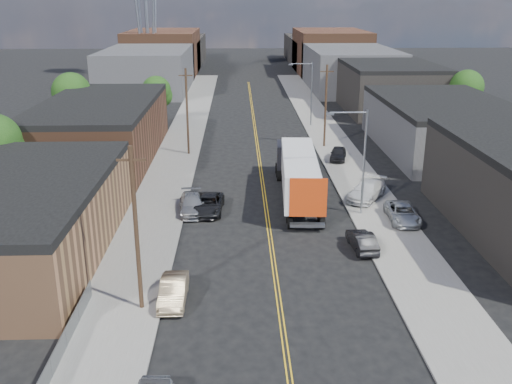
{
  "coord_description": "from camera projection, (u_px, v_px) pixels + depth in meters",
  "views": [
    {
      "loc": [
        -2.38,
        -19.95,
        17.59
      ],
      "look_at": [
        -0.97,
        23.94,
        2.5
      ],
      "focal_mm": 40.0,
      "sensor_mm": 36.0,
      "label": 1
    }
  ],
  "objects": [
    {
      "name": "streetlight_near",
      "position": [
        360.0,
        154.0,
        46.77
      ],
      "size": [
        3.39,
        0.25,
        9.0
      ],
      "color": "gray",
      "rests_on": "ground"
    },
    {
      "name": "ground",
      "position": [
        255.0,
        127.0,
        81.35
      ],
      "size": [
        260.0,
        260.0,
        0.0
      ],
      "primitive_type": "plane",
      "color": "black",
      "rests_on": "ground"
    },
    {
      "name": "skyline_left_b",
      "position": [
        163.0,
        52.0,
        135.84
      ],
      "size": [
        16.0,
        26.0,
        10.0
      ],
      "primitive_type": "cube",
      "color": "#4F301F",
      "rests_on": "ground"
    },
    {
      "name": "industrial_right_b",
      "position": [
        443.0,
        126.0,
        67.8
      ],
      "size": [
        14.0,
        24.0,
        6.1
      ],
      "color": "#323234",
      "rests_on": "ground"
    },
    {
      "name": "warehouse_tan",
      "position": [
        18.0,
        218.0,
        40.2
      ],
      "size": [
        12.0,
        22.0,
        5.6
      ],
      "color": "#8B5F40",
      "rests_on": "ground"
    },
    {
      "name": "car_left_d",
      "position": [
        192.0,
        204.0,
        48.78
      ],
      "size": [
        2.61,
        5.33,
        1.49
      ],
      "primitive_type": "imported",
      "rotation": [
        0.0,
        0.0,
        0.1
      ],
      "color": "gray",
      "rests_on": "ground"
    },
    {
      "name": "car_right_lot_a",
      "position": [
        403.0,
        213.0,
        46.52
      ],
      "size": [
        2.57,
        5.15,
        1.4
      ],
      "primitive_type": "imported",
      "rotation": [
        0.0,
        0.0,
        -0.05
      ],
      "color": "#AEB1B3",
      "rests_on": "sidewalk_right"
    },
    {
      "name": "tree_left_far",
      "position": [
        157.0,
        93.0,
        81.34
      ],
      "size": [
        4.35,
        4.2,
        6.97
      ],
      "color": "black",
      "rests_on": "ground"
    },
    {
      "name": "car_right_lot_c",
      "position": [
        338.0,
        153.0,
        64.09
      ],
      "size": [
        2.61,
        4.48,
        1.43
      ],
      "primitive_type": "imported",
      "rotation": [
        0.0,
        0.0,
        -0.23
      ],
      "color": "black",
      "rests_on": "sidewalk_right"
    },
    {
      "name": "tree_right_far",
      "position": [
        467.0,
        89.0,
        80.59
      ],
      "size": [
        4.85,
        4.76,
        7.91
      ],
      "color": "black",
      "rests_on": "ground"
    },
    {
      "name": "semi_truck",
      "position": [
        297.0,
        171.0,
        52.0
      ],
      "size": [
        3.65,
        17.12,
        4.45
      ],
      "rotation": [
        0.0,
        0.0,
        -0.06
      ],
      "color": "silver",
      "rests_on": "ground"
    },
    {
      "name": "chainlink_fence",
      "position": [
        51.0,
        368.0,
        27.39
      ],
      "size": [
        0.05,
        16.0,
        1.22
      ],
      "color": "slate",
      "rests_on": "ground"
    },
    {
      "name": "skyline_right_a",
      "position": [
        349.0,
        68.0,
        113.75
      ],
      "size": [
        16.0,
        30.0,
        8.0
      ],
      "primitive_type": "cube",
      "color": "#323234",
      "rests_on": "ground"
    },
    {
      "name": "industrial_right_c",
      "position": [
        388.0,
        87.0,
        92.13
      ],
      "size": [
        14.0,
        22.0,
        7.6
      ],
      "color": "black",
      "rests_on": "ground"
    },
    {
      "name": "car_left_c",
      "position": [
        208.0,
        204.0,
        48.83
      ],
      "size": [
        2.74,
        5.39,
        1.46
      ],
      "primitive_type": "imported",
      "rotation": [
        0.0,
        0.0,
        -0.06
      ],
      "color": "black",
      "rests_on": "ground"
    },
    {
      "name": "skyline_right_b",
      "position": [
        330.0,
        52.0,
        137.05
      ],
      "size": [
        16.0,
        26.0,
        10.0
      ],
      "primitive_type": "cube",
      "color": "#4F301F",
      "rests_on": "ground"
    },
    {
      "name": "skyline_right_c",
      "position": [
        319.0,
        51.0,
        156.44
      ],
      "size": [
        16.0,
        40.0,
        7.0
      ],
      "primitive_type": "cube",
      "color": "black",
      "rests_on": "ground"
    },
    {
      "name": "utility_pole_left_near",
      "position": [
        136.0,
        229.0,
        32.17
      ],
      "size": [
        1.6,
        0.26,
        10.0
      ],
      "color": "black",
      "rests_on": "ground"
    },
    {
      "name": "skyline_left_c",
      "position": [
        173.0,
        51.0,
        155.23
      ],
      "size": [
        16.0,
        40.0,
        7.0
      ],
      "primitive_type": "cube",
      "color": "black",
      "rests_on": "ground"
    },
    {
      "name": "car_right_oncoming",
      "position": [
        362.0,
        241.0,
        41.61
      ],
      "size": [
        1.77,
        4.29,
        1.38
      ],
      "primitive_type": "imported",
      "rotation": [
        0.0,
        0.0,
        3.22
      ],
      "color": "black",
      "rests_on": "ground"
    },
    {
      "name": "sidewalk_left",
      "position": [
        178.0,
        154.0,
        66.86
      ],
      "size": [
        5.0,
        140.0,
        0.15
      ],
      "primitive_type": "cube",
      "color": "slate",
      "rests_on": "ground"
    },
    {
      "name": "utility_pole_left_far",
      "position": [
        187.0,
        111.0,
        65.26
      ],
      "size": [
        1.6,
        0.26,
        10.0
      ],
      "color": "black",
      "rests_on": "ground"
    },
    {
      "name": "sidewalk_right",
      "position": [
        339.0,
        153.0,
        67.44
      ],
      "size": [
        5.0,
        140.0,
        0.15
      ],
      "primitive_type": "cube",
      "color": "slate",
      "rests_on": "ground"
    },
    {
      "name": "skyline_left_a",
      "position": [
        148.0,
        69.0,
        112.53
      ],
      "size": [
        16.0,
        30.0,
        8.0
      ],
      "primitive_type": "cube",
      "color": "#323234",
      "rests_on": "ground"
    },
    {
      "name": "streetlight_far",
      "position": [
        309.0,
        89.0,
        79.85
      ],
      "size": [
        3.39,
        0.25,
        9.0
      ],
      "color": "gray",
      "rests_on": "ground"
    },
    {
      "name": "car_left_b",
      "position": [
        173.0,
        291.0,
        34.45
      ],
      "size": [
        1.55,
        4.41,
        1.45
      ],
      "primitive_type": "imported",
      "rotation": [
        0.0,
        0.0,
        -0.0
      ],
      "color": "#8F7C5D",
      "rests_on": "ground"
    },
    {
      "name": "car_right_lot_b",
      "position": [
        367.0,
        190.0,
        51.66
      ],
      "size": [
        4.83,
        5.83,
        1.59
      ],
      "primitive_type": "imported",
      "rotation": [
        0.0,
        0.0,
        -0.57
      ],
      "color": "silver",
      "rests_on": "sidewalk_right"
    },
    {
      "name": "utility_pole_right",
      "position": [
        326.0,
        106.0,
        68.59
      ],
      "size": [
        1.6,
        0.26,
        10.0
      ],
      "color": "black",
      "rests_on": "ground"
    },
    {
      "name": "warehouse_brown",
      "position": [
        100.0,
        130.0,
        64.61
      ],
      "size": [
        12.0,
        26.0,
        6.6
      ],
      "color": "#4F301F",
      "rests_on": "ground"
    },
    {
      "name": "tree_left_mid",
      "position": [
        72.0,
        95.0,
        74.12
      ],
      "size": [
        5.1,
        5.04,
        8.37
      ],
      "color": "black",
      "rests_on": "ground"
    },
    {
      "name": "centerline",
      "position": [
        259.0,
        154.0,
        67.17
      ],
      "size": [
        0.32,
        120.0,
        0.01
      ],
      "primitive_type": "cube",
      "color": "gold",
      "rests_on": "ground"
    }
  ]
}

